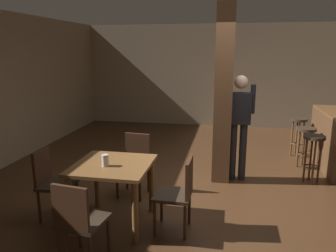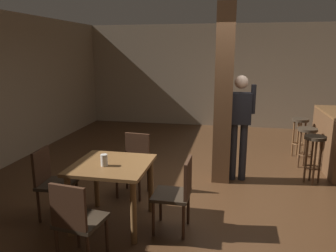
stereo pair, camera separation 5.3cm
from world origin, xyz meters
The scene contains 14 objects.
ground_plane centered at (0.00, 0.00, 0.00)m, with size 10.80×10.80×0.00m, color #422816.
wall_back centered at (0.00, 4.50, 1.40)m, with size 8.00×0.10×2.80m, color gray.
pillar centered at (-0.02, 0.41, 1.40)m, with size 0.28×0.28×2.80m, color #4C301C.
dining_table centered at (-1.27, -1.23, 0.64)m, with size 0.91×0.91×0.78m.
chair_south centered at (-1.31, -2.09, 0.51)m, with size 0.47×0.47×0.89m.
chair_west centered at (-2.09, -1.24, 0.51)m, with size 0.44×0.44×0.89m.
chair_north centered at (-1.26, -0.35, 0.51)m, with size 0.46×0.46×0.89m.
chair_east centered at (-0.46, -1.27, 0.51)m, with size 0.43×0.43×0.89m.
napkin_cup centered at (-1.33, -1.33, 0.85)m, with size 0.08×0.08×0.14m, color beige.
standing_person centered at (0.24, 0.50, 1.00)m, with size 0.47×0.22×1.72m.
bar_counter centered at (1.92, 1.36, 0.53)m, with size 0.56×1.63×1.03m.
bar_stool_near centered at (1.42, 0.58, 0.58)m, with size 0.33×0.33×0.78m.
bar_stool_mid centered at (1.46, 1.30, 0.56)m, with size 0.34×0.34×0.75m.
bar_stool_far centered at (1.45, 1.98, 0.58)m, with size 0.33×0.33×0.78m.
Camera 1 is at (0.07, -4.76, 2.10)m, focal length 35.00 mm.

